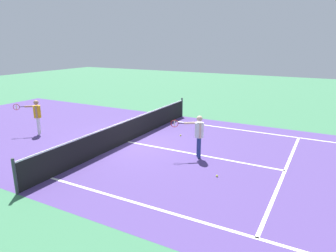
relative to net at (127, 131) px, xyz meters
The scene contains 11 objects.
ground_plane 0.49m from the net, ahead, with size 60.00×60.00×0.00m, color #38724C.
court_surface_inbounds 0.49m from the net, ahead, with size 10.62×24.40×0.00m, color #4C387A.
line_sideline_left 7.24m from the net, 124.66° to the right, with size 0.10×11.89×0.01m, color white.
line_sideline_right 7.24m from the net, 55.34° to the right, with size 0.10×11.89×0.01m, color white.
line_service_near 6.42m from the net, 90.00° to the right, with size 8.22×0.10×0.01m, color white.
line_center_service 3.24m from the net, 90.00° to the right, with size 0.10×6.40×0.01m, color white.
net is the anchor object (origin of this frame).
player_near 3.40m from the net, 94.26° to the right, with size 0.64×1.10×1.59m.
player_far 4.47m from the net, 103.46° to the left, with size 0.72×1.05×1.60m.
tennis_ball_mid_court 4.84m from the net, 108.51° to the right, with size 0.07×0.07×0.07m, color #CCE033.
tennis_ball_near_net 2.49m from the net, 41.61° to the right, with size 0.07×0.07×0.07m, color #CCE033.
Camera 1 is at (-10.08, -7.43, 4.14)m, focal length 32.53 mm.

